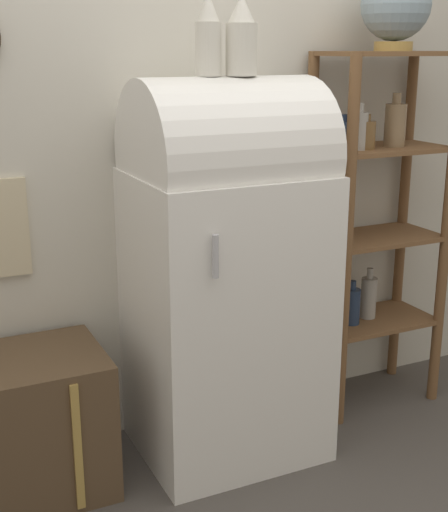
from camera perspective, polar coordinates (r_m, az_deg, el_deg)
The scene contains 8 objects.
ground_plane at distance 3.06m, azimuth 2.18°, elevation -16.90°, with size 12.00×12.00×0.00m, color #4C4742.
wall_back at distance 3.10m, azimuth -2.67°, elevation 10.25°, with size 7.00×0.09×2.70m.
refrigerator at distance 2.90m, azimuth 0.18°, elevation -0.93°, with size 0.73×0.66×1.57m.
suitcase_trunk at distance 2.91m, azimuth -16.84°, elevation -13.14°, with size 0.74×0.49×0.56m.
shelf_unit at distance 3.38m, azimuth 12.06°, elevation 3.57°, with size 0.61×0.36×1.66m.
globe at distance 3.30m, azimuth 13.58°, elevation 18.84°, with size 0.30×0.30×0.34m.
vase_left at distance 2.76m, azimuth -1.26°, elevation 17.08°, with size 0.10×0.10×0.30m.
vase_center at distance 2.79m, azimuth 1.40°, elevation 17.02°, with size 0.12×0.12×0.29m.
Camera 1 is at (-1.20, -2.26, 1.67)m, focal length 50.00 mm.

